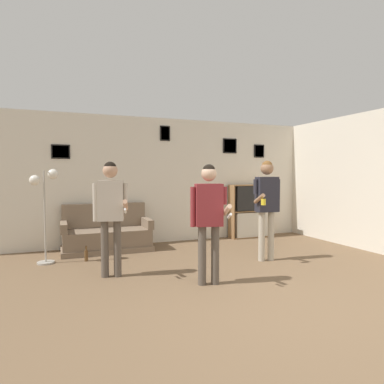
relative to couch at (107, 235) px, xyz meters
name	(u,v)px	position (x,y,z in m)	size (l,w,h in m)	color
ground_plane	(306,315)	(1.55, -3.92, -0.30)	(20.00, 20.00, 0.00)	brown
wall_back	(175,180)	(1.55, 0.42, 1.06)	(8.71, 0.08, 2.70)	silver
wall_right	(364,181)	(4.73, -1.77, 1.05)	(0.06, 6.71, 2.70)	silver
couch	(107,235)	(0.00, 0.00, 0.00)	(1.69, 0.80, 0.90)	#7A6651
bookshelf	(250,211)	(3.35, 0.19, 0.32)	(1.02, 0.30, 1.24)	olive
floor_lamp	(44,196)	(-1.08, -0.63, 0.84)	(0.45, 0.28, 1.58)	#ADA89E
person_player_foreground_left	(111,206)	(-0.17, -1.79, 0.73)	(0.49, 0.52, 1.67)	brown
person_player_foreground_center	(209,212)	(1.00, -2.62, 0.70)	(0.49, 0.51, 1.62)	brown
person_watcher_holding_cup	(267,199)	(2.46, -1.81, 0.77)	(0.53, 0.41, 1.72)	#B7AD99
bottle_on_floor	(86,255)	(-0.44, -0.72, -0.19)	(0.06, 0.06, 0.26)	brown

